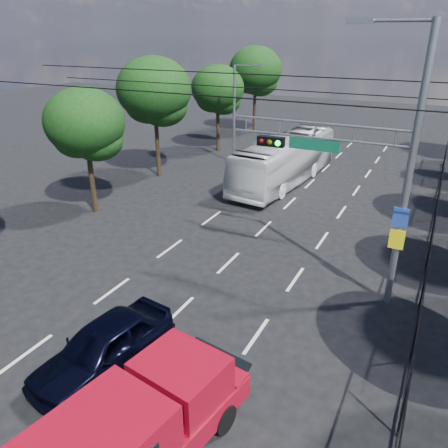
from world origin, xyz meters
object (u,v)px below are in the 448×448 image
Objects in this scene: navy_hatchback at (104,347)px; white_bus at (285,160)px; white_van at (263,170)px; red_pickup at (140,426)px; signal_mast at (372,159)px.

navy_hatchback is 18.88m from white_bus.
white_bus is 1.65m from white_van.
red_pickup is at bearing -76.04° from white_van.
white_bus reaches higher than red_pickup.
white_van is at bearing -165.88° from white_bus.
signal_mast reaches higher than white_bus.
red_pickup is 1.31× the size of navy_hatchback.
navy_hatchback is (-2.84, 2.01, -0.36)m from red_pickup.
navy_hatchback reaches higher than white_van.
white_van is at bearing 105.87° from navy_hatchback.
white_bus is (-6.88, 11.45, -3.71)m from signal_mast.
red_pickup is 21.23m from white_bus.
navy_hatchback is 18.79m from white_van.
white_van is at bearing 104.90° from red_pickup.
navy_hatchback is 1.09× the size of white_van.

